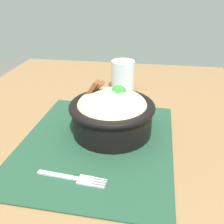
# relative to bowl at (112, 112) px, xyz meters

# --- Properties ---
(table) EXTENTS (1.18, 0.83, 0.78)m
(table) POSITION_rel_bowl_xyz_m (0.04, -0.05, -0.14)
(table) COLOR olive
(table) RESTS_ON ground_plane
(placemat) EXTENTS (0.39, 0.33, 0.00)m
(placemat) POSITION_rel_bowl_xyz_m (0.05, -0.03, -0.05)
(placemat) COLOR #1E422D
(placemat) RESTS_ON table
(bowl) EXTENTS (0.22, 0.22, 0.12)m
(bowl) POSITION_rel_bowl_xyz_m (0.00, 0.00, 0.00)
(bowl) COLOR black
(bowl) RESTS_ON placemat
(fork) EXTENTS (0.03, 0.13, 0.00)m
(fork) POSITION_rel_bowl_xyz_m (0.17, -0.04, -0.05)
(fork) COLOR #BABABA
(fork) RESTS_ON placemat
(drinking_glass) EXTENTS (0.07, 0.07, 0.10)m
(drinking_glass) POSITION_rel_bowl_xyz_m (-0.25, -0.01, -0.01)
(drinking_glass) COLOR silver
(drinking_glass) RESTS_ON table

